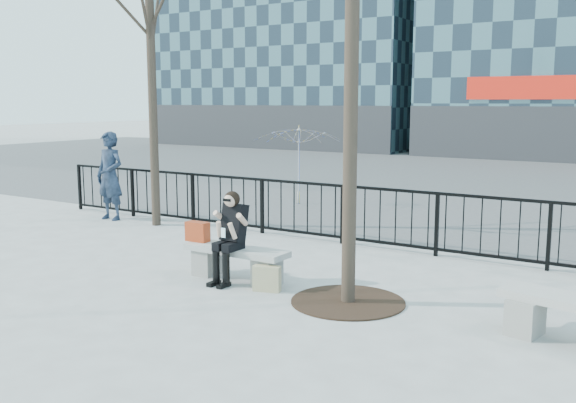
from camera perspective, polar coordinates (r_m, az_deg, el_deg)
The scene contains 10 objects.
ground at distance 9.60m, azimuth -4.60°, elevation -6.93°, with size 120.00×120.00×0.00m, color gray.
street_surface at distance 23.21m, azimuth 18.19°, elevation 1.99°, with size 60.00×23.00×0.01m, color #474747.
railing at distance 11.96m, azimuth 4.01°, elevation -1.05°, with size 14.00×0.06×1.10m.
tree_grate at distance 8.55m, azimuth 5.35°, elevation -8.85°, with size 1.50×1.50×0.02m, color black.
bench_main at distance 9.53m, azimuth -4.63°, elevation -5.18°, with size 1.65×0.46×0.49m.
seated_woman at distance 9.32m, azimuth -5.25°, elevation -3.18°, with size 0.50×0.64×1.34m.
handbag at distance 9.92m, azimuth -8.04°, elevation -2.66°, with size 0.37×0.17×0.30m, color #AA3414.
shopping_bag at distance 8.96m, azimuth -1.89°, elevation -6.86°, with size 0.38×0.14×0.36m, color #BEB287.
standing_man at distance 14.74m, azimuth -15.55°, elevation 2.20°, with size 0.72×0.47×1.96m, color black.
vendor_umbrella at distance 16.32m, azimuth 0.85°, elevation 3.27°, with size 2.21×2.26×2.03m, color yellow.
Camera 1 is at (5.56, -7.38, 2.61)m, focal length 40.00 mm.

